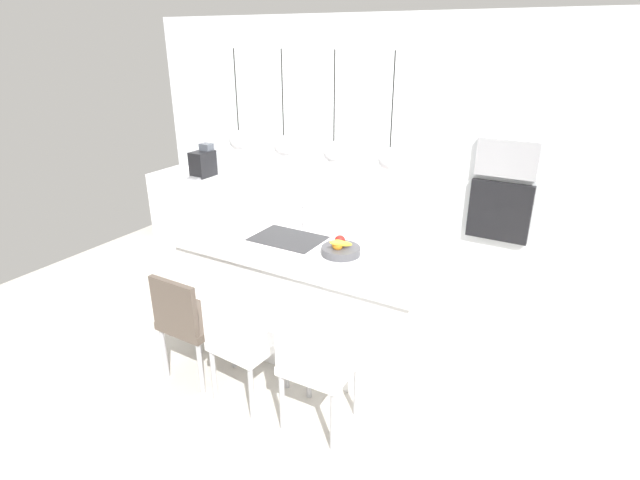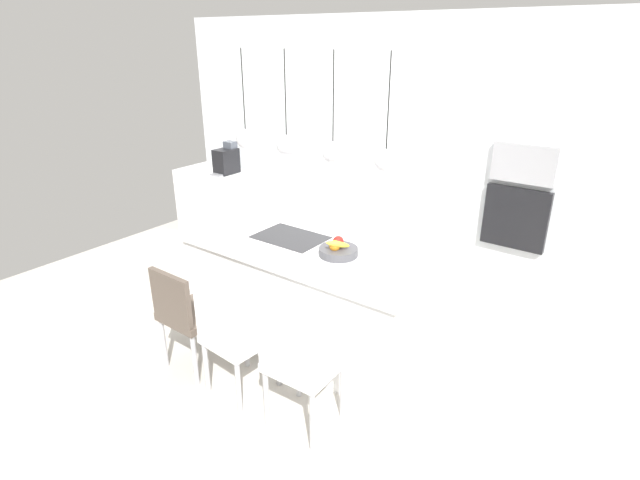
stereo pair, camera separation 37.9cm
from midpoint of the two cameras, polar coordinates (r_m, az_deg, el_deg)
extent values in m
plane|color=#BCB7AD|center=(4.29, -3.77, -11.40)|extent=(6.60, 6.60, 0.00)
cube|color=white|center=(5.12, 6.29, 10.10)|extent=(6.00, 0.10, 2.60)
cube|color=white|center=(4.07, -3.91, -6.58)|extent=(2.00, 0.90, 0.82)
cube|color=white|center=(3.88, -4.08, -0.87)|extent=(2.06, 0.96, 0.06)
cube|color=#2D2D30|center=(3.97, -6.47, 0.05)|extent=(0.56, 0.40, 0.02)
cylinder|color=silver|center=(4.11, -4.57, 2.62)|extent=(0.02, 0.02, 0.22)
cylinder|color=silver|center=(4.02, -5.25, 3.62)|extent=(0.02, 0.16, 0.02)
cylinder|color=#4C4C51|center=(3.65, -0.55, -1.31)|extent=(0.29, 0.29, 0.06)
sphere|color=red|center=(3.67, -0.63, -0.13)|extent=(0.08, 0.08, 0.08)
sphere|color=red|center=(3.63, -0.74, -0.49)|extent=(0.07, 0.07, 0.07)
sphere|color=orange|center=(3.60, -0.97, -0.64)|extent=(0.08, 0.08, 0.08)
ellipsoid|color=yellow|center=(3.57, -0.59, -0.46)|extent=(0.16, 0.17, 0.08)
cube|color=white|center=(6.42, -15.47, 3.71)|extent=(1.10, 0.60, 0.82)
cube|color=black|center=(6.18, -15.13, 8.46)|extent=(0.20, 0.28, 0.30)
cube|color=gray|center=(6.09, -16.11, 6.83)|extent=(0.16, 0.08, 0.02)
cube|color=#4C515B|center=(6.19, -14.76, 10.34)|extent=(0.14, 0.11, 0.08)
cube|color=#9E9EA3|center=(4.71, 18.68, 8.89)|extent=(0.54, 0.08, 0.34)
cube|color=black|center=(4.84, 17.95, 3.15)|extent=(0.56, 0.08, 0.56)
cube|color=brown|center=(3.83, -16.96, -8.99)|extent=(0.42, 0.41, 0.06)
cube|color=brown|center=(3.62, -19.48, -7.28)|extent=(0.40, 0.04, 0.37)
cylinder|color=#B2B2B7|center=(3.94, -12.85, -11.67)|extent=(0.04, 0.04, 0.42)
cylinder|color=#B2B2B7|center=(4.17, -16.56, -10.05)|extent=(0.04, 0.04, 0.42)
cylinder|color=#B2B2B7|center=(3.75, -16.58, -14.09)|extent=(0.04, 0.04, 0.42)
cylinder|color=#B2B2B7|center=(3.98, -20.25, -12.20)|extent=(0.04, 0.04, 0.42)
cube|color=white|center=(3.53, -11.35, -11.45)|extent=(0.44, 0.47, 0.06)
cube|color=white|center=(3.31, -14.09, -9.85)|extent=(0.39, 0.07, 0.37)
cylinder|color=#B2B2B7|center=(3.67, -6.95, -14.11)|extent=(0.04, 0.04, 0.41)
cylinder|color=#B2B2B7|center=(3.88, -10.95, -12.23)|extent=(0.04, 0.04, 0.41)
cylinder|color=#B2B2B7|center=(3.46, -11.20, -17.03)|extent=(0.04, 0.04, 0.41)
cylinder|color=#B2B2B7|center=(3.68, -15.20, -14.81)|extent=(0.04, 0.04, 0.41)
cube|color=white|center=(3.23, -3.47, -14.16)|extent=(0.44, 0.42, 0.06)
cube|color=white|center=(2.96, -5.48, -12.26)|extent=(0.41, 0.05, 0.42)
cylinder|color=#B2B2B7|center=(3.42, 0.95, -16.82)|extent=(0.04, 0.04, 0.43)
cylinder|color=#B2B2B7|center=(3.57, -4.45, -15.01)|extent=(0.04, 0.04, 0.43)
cylinder|color=#B2B2B7|center=(3.19, -2.12, -20.29)|extent=(0.04, 0.04, 0.43)
cylinder|color=#B2B2B7|center=(3.35, -7.81, -18.12)|extent=(0.04, 0.04, 0.43)
sphere|color=silver|center=(4.03, -12.06, 11.17)|extent=(0.15, 0.15, 0.15)
cylinder|color=black|center=(3.98, -12.51, 16.50)|extent=(0.01, 0.01, 0.60)
sphere|color=silver|center=(3.76, -7.13, 10.71)|extent=(0.15, 0.15, 0.15)
cylinder|color=black|center=(3.71, -7.42, 16.43)|extent=(0.01, 0.01, 0.60)
sphere|color=silver|center=(3.53, -1.53, 10.09)|extent=(0.15, 0.15, 0.15)
cylinder|color=black|center=(3.47, -1.59, 16.20)|extent=(0.01, 0.01, 0.60)
sphere|color=silver|center=(3.33, 4.78, 9.28)|extent=(0.15, 0.15, 0.15)
cylinder|color=black|center=(3.27, 5.00, 15.74)|extent=(0.01, 0.01, 0.60)
camera|label=1|loc=(0.19, -92.86, -1.18)|focal=27.70mm
camera|label=2|loc=(0.19, 87.14, 1.18)|focal=27.70mm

